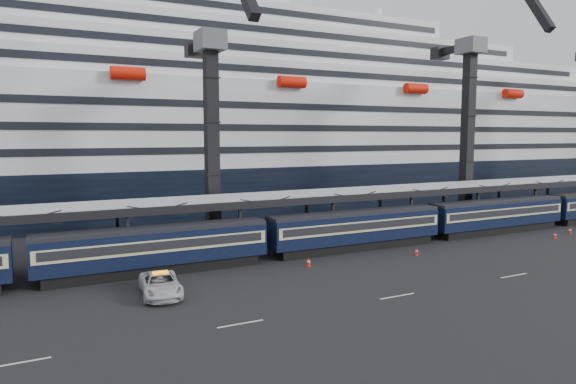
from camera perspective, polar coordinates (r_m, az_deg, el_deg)
name	(u,v)px	position (r m, az deg, el deg)	size (l,w,h in m)	color
ground	(492,262)	(50.40, 21.73, -7.27)	(260.00, 260.00, 0.00)	black
train	(383,225)	(54.01, 10.53, -3.65)	(133.05, 3.00, 4.05)	black
canopy	(395,190)	(59.55, 11.82, 0.21)	(130.00, 6.25, 5.53)	#9B9DA3
cruise_ship	(269,130)	(86.09, -2.14, 6.90)	(214.09, 28.84, 34.00)	black
crane_dark_near	(213,131)	(53.61, -8.34, 6.76)	(4.50, 17.75, 35.08)	#484B4F
crane_dark_mid	(470,121)	(72.05, 19.61, 7.47)	(4.50, 18.24, 39.64)	#484B4F
pickup_truck	(161,284)	(38.46, -13.97, -9.94)	(2.66, 5.76, 1.60)	silver
traffic_cone_c	(309,262)	(45.45, 2.30, -7.74)	(0.41, 0.41, 0.82)	red
traffic_cone_d	(417,251)	(51.08, 14.09, -6.41)	(0.37, 0.37, 0.74)	red
traffic_cone_e	(555,235)	(64.64, 27.53, -4.26)	(0.39, 0.39, 0.78)	red
traffic_cone_f	(570,230)	(68.77, 28.83, -3.72)	(0.40, 0.40, 0.80)	red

